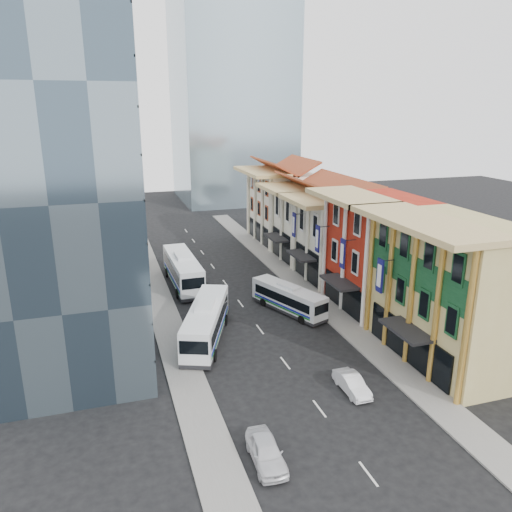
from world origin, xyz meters
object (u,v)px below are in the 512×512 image
object	(u,v)px
office_tower	(60,178)
bus_right	(288,298)
shophouse_tan	(454,292)
bus_left_far	(183,270)
sedan_left	(266,451)
bus_left_near	(206,322)
sedan_right	(352,384)

from	to	relation	value
office_tower	bus_right	bearing A→B (deg)	-1.88
shophouse_tan	office_tower	distance (m)	35.19
bus_left_far	sedan_left	xyz separation A→B (m)	(-0.46, -32.90, -1.23)
bus_left_near	sedan_left	xyz separation A→B (m)	(0.00, -17.43, -1.12)
bus_left_far	bus_right	xyz separation A→B (m)	(9.29, -11.42, -0.47)
bus_left_far	bus_right	size ratio (longest dim) A/B	1.30
bus_left_far	bus_right	distance (m)	14.73
bus_left_near	bus_right	xyz separation A→B (m)	(9.75, 4.05, -0.35)
office_tower	bus_left_near	bearing A→B (deg)	-22.45
shophouse_tan	sedan_left	distance (m)	21.78
bus_left_near	sedan_left	distance (m)	17.46
shophouse_tan	bus_right	xyz separation A→B (m)	(-9.75, 13.30, -4.46)
bus_right	sedan_left	world-z (taller)	bus_right
bus_left_far	sedan_left	distance (m)	32.93
shophouse_tan	bus_right	distance (m)	17.09
bus_right	sedan_left	xyz separation A→B (m)	(-9.75, -21.48, -0.77)
shophouse_tan	bus_right	size ratio (longest dim) A/B	1.46
shophouse_tan	bus_left_far	bearing A→B (deg)	127.60
shophouse_tan	sedan_right	xyz separation A→B (m)	(-10.71, -2.67, -5.33)
bus_left_near	bus_left_far	world-z (taller)	bus_left_far
bus_left_far	sedan_left	size ratio (longest dim) A/B	2.76
bus_left_far	bus_left_near	bearing A→B (deg)	-92.71
shophouse_tan	sedan_right	bearing A→B (deg)	-165.99
shophouse_tan	bus_left_near	size ratio (longest dim) A/B	1.19
sedan_left	bus_left_near	bearing A→B (deg)	92.09
office_tower	bus_right	distance (m)	25.16
sedan_left	bus_left_far	bearing A→B (deg)	91.29
shophouse_tan	sedan_left	xyz separation A→B (m)	(-19.50, -8.18, -5.23)
sedan_right	bus_right	bearing A→B (deg)	85.98
office_tower	bus_left_near	size ratio (longest dim) A/B	2.55
sedan_left	bus_right	bearing A→B (deg)	67.68
sedan_left	sedan_right	distance (m)	10.37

